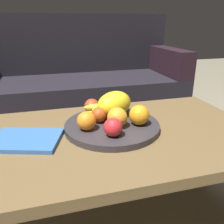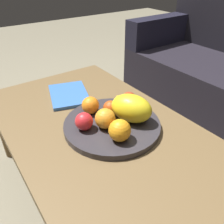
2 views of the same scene
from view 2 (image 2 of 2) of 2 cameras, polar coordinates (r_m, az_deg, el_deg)
The scene contains 12 objects.
ground_plane at distance 1.25m, azimuth -1.99°, elevation -19.57°, with size 8.00×8.00×0.00m, color #78715B.
coffee_table at distance 0.98m, azimuth -2.41°, elevation -6.06°, with size 1.22×0.69×0.42m.
fruit_bowl at distance 0.95m, azimuth -0.00°, elevation -3.15°, with size 0.39×0.39×0.03m, color #312D32.
melon_large_front at distance 0.93m, azimuth 4.77°, elevation 0.93°, with size 0.17×0.11×0.11m, color yellow.
orange_front at distance 0.84m, azimuth 2.00°, elevation -4.48°, with size 0.08×0.08×0.08m, color orange.
orange_left at distance 0.90m, azimuth -1.51°, elevation -1.55°, with size 0.08×0.08×0.08m, color orange.
orange_right at distance 0.99m, azimuth -5.32°, elevation 1.65°, with size 0.07×0.07×0.07m, color orange.
apple_front at distance 1.04m, azimuth 4.14°, elevation 3.06°, with size 0.07×0.07×0.07m, color #B3391F.
apple_left at distance 0.98m, azimuth -0.34°, elevation 0.95°, with size 0.07×0.07×0.07m, color #B24718.
apple_right at distance 0.90m, azimuth -6.87°, elevation -2.29°, with size 0.07×0.07×0.07m, color red.
banana_bunch at distance 0.99m, azimuth 3.38°, elevation 1.34°, with size 0.16×0.13×0.06m.
magazine at distance 1.20m, azimuth -10.52°, elevation 4.22°, with size 0.25×0.18×0.02m, color #3566B4.
Camera 2 is at (0.64, -0.41, 1.00)m, focal length 37.29 mm.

